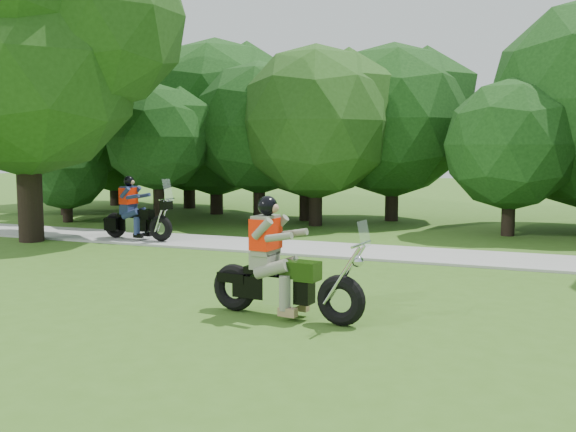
% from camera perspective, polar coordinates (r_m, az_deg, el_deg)
% --- Properties ---
extents(ground, '(100.00, 100.00, 0.00)m').
position_cam_1_polar(ground, '(8.51, 0.85, -11.96)').
color(ground, '#3B641C').
rests_on(ground, ground).
extents(walkway, '(60.00, 2.20, 0.06)m').
position_cam_1_polar(walkway, '(16.04, 10.99, -3.38)').
color(walkway, gray).
rests_on(walkway, ground).
extents(tree_line, '(38.51, 11.77, 7.66)m').
position_cam_1_polar(tree_line, '(22.69, 15.88, 8.45)').
color(tree_line, black).
rests_on(tree_line, ground).
extents(big_tree_west, '(8.64, 6.56, 9.96)m').
position_cam_1_polar(big_tree_west, '(19.92, -21.85, 14.66)').
color(big_tree_west, black).
rests_on(big_tree_west, ground).
extents(chopper_motorcycle, '(2.65, 0.81, 1.90)m').
position_cam_1_polar(chopper_motorcycle, '(10.00, -0.87, -5.07)').
color(chopper_motorcycle, black).
rests_on(chopper_motorcycle, ground).
extents(touring_motorcycle, '(2.35, 0.78, 1.79)m').
position_cam_1_polar(touring_motorcycle, '(18.62, -13.59, -0.03)').
color(touring_motorcycle, black).
rests_on(touring_motorcycle, walkway).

